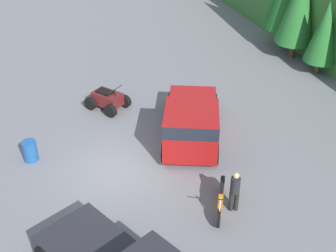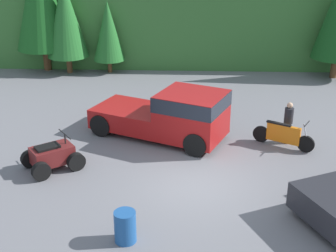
{
  "view_description": "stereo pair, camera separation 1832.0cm",
  "coord_description": "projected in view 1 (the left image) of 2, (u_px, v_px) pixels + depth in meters",
  "views": [
    {
      "loc": [
        14.37,
        -3.05,
        11.47
      ],
      "look_at": [
        -1.0,
        2.49,
        0.95
      ],
      "focal_mm": 50.0,
      "sensor_mm": 36.0,
      "label": 1
    },
    {
      "loc": [
        -0.35,
        -13.27,
        7.62
      ],
      "look_at": [
        -1.0,
        2.49,
        0.95
      ],
      "focal_mm": 50.0,
      "sensor_mm": 36.0,
      "label": 2
    }
  ],
  "objects": [
    {
      "name": "steel_barrel",
      "position": [
        30.0,
        151.0,
        18.81
      ],
      "size": [
        0.58,
        0.58,
        0.88
      ],
      "color": "#1E5193",
      "rests_on": "ground_plane"
    },
    {
      "name": "ground_plane",
      "position": [
        117.0,
        171.0,
        18.44
      ],
      "size": [
        80.0,
        80.0,
        0.0
      ],
      "primitive_type": "plane",
      "color": "slate"
    },
    {
      "name": "quad_atv",
      "position": [
        108.0,
        100.0,
        22.28
      ],
      "size": [
        2.27,
        2.15,
        1.19
      ],
      "rotation": [
        0.0,
        0.0,
        0.64
      ],
      "color": "black",
      "rests_on": "ground_plane"
    },
    {
      "name": "rider_person",
      "position": [
        235.0,
        190.0,
        16.1
      ],
      "size": [
        0.41,
        0.41,
        1.63
      ],
      "rotation": [
        0.0,
        0.0,
        -0.26
      ],
      "color": "black",
      "rests_on": "ground_plane"
    },
    {
      "name": "tree_mid_left",
      "position": [
        299.0,
        5.0,
        25.87
      ],
      "size": [
        2.32,
        2.32,
        5.28
      ],
      "color": "brown",
      "rests_on": "ground_plane"
    },
    {
      "name": "tree_mid_right",
      "position": [
        325.0,
        32.0,
        24.5
      ],
      "size": [
        1.78,
        1.78,
        4.04
      ],
      "color": "brown",
      "rests_on": "ground_plane"
    },
    {
      "name": "dirt_bike",
      "position": [
        221.0,
        198.0,
        16.39
      ],
      "size": [
        2.12,
        1.3,
        1.14
      ],
      "rotation": [
        0.0,
        0.0,
        -0.51
      ],
      "color": "black",
      "rests_on": "ground_plane"
    },
    {
      "name": "pickup_truck_red",
      "position": [
        191.0,
        122.0,
        19.54
      ],
      "size": [
        5.66,
        4.09,
        1.99
      ],
      "rotation": [
        0.0,
        0.0,
        -0.42
      ],
      "color": "maroon",
      "rests_on": "ground_plane"
    }
  ]
}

